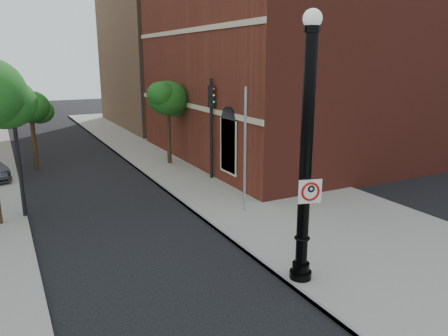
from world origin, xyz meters
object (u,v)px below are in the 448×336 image
lamppost (306,166)px  traffic_signal_right (211,113)px  no_parking_sign (310,191)px  traffic_signal_left (16,133)px

lamppost → traffic_signal_right: (2.36, 10.57, 0.10)m
no_parking_sign → traffic_signal_left: bearing=140.6°
traffic_signal_left → no_parking_sign: bearing=-45.9°
no_parking_sign → traffic_signal_right: size_ratio=0.13×
no_parking_sign → traffic_signal_left: (-6.55, 9.11, 0.68)m
traffic_signal_right → traffic_signal_left: bearing=-148.5°
no_parking_sign → traffic_signal_left: traffic_signal_left is taller
traffic_signal_left → traffic_signal_right: size_ratio=0.98×
lamppost → no_parking_sign: (0.05, -0.18, -0.65)m
traffic_signal_right → lamppost: bearing=-81.5°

